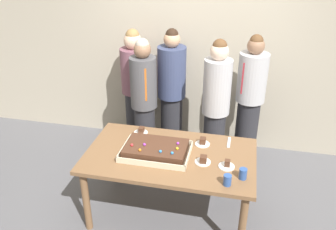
% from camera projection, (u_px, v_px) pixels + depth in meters
% --- Properties ---
extents(ground_plane, '(12.00, 12.00, 0.00)m').
position_uv_depth(ground_plane, '(170.00, 212.00, 3.81)').
color(ground_plane, '#5B5B60').
extents(interior_back_panel, '(8.00, 0.12, 3.00)m').
position_uv_depth(interior_back_panel, '(197.00, 35.00, 4.52)').
color(interior_back_panel, '#B2A893').
rests_on(interior_back_panel, ground_plane).
extents(party_table, '(1.65, 0.96, 0.73)m').
position_uv_depth(party_table, '(170.00, 161.00, 3.52)').
color(party_table, brown).
rests_on(party_table, ground_plane).
extents(sheet_cake, '(0.66, 0.45, 0.13)m').
position_uv_depth(sheet_cake, '(156.00, 150.00, 3.46)').
color(sheet_cake, beige).
rests_on(sheet_cake, party_table).
extents(plated_slice_near_left, '(0.15, 0.15, 0.07)m').
position_uv_depth(plated_slice_near_left, '(203.00, 142.00, 3.63)').
color(plated_slice_near_left, white).
rests_on(plated_slice_near_left, party_table).
extents(plated_slice_near_right, '(0.15, 0.15, 0.07)m').
position_uv_depth(plated_slice_near_right, '(203.00, 160.00, 3.34)').
color(plated_slice_near_right, white).
rests_on(plated_slice_near_right, party_table).
extents(plated_slice_far_left, '(0.15, 0.15, 0.07)m').
position_uv_depth(plated_slice_far_left, '(227.00, 165.00, 3.28)').
color(plated_slice_far_left, white).
rests_on(plated_slice_far_left, party_table).
extents(plated_slice_far_right, '(0.15, 0.15, 0.07)m').
position_uv_depth(plated_slice_far_right, '(141.00, 131.00, 3.83)').
color(plated_slice_far_right, white).
rests_on(plated_slice_far_right, party_table).
extents(drink_cup_nearest, '(0.07, 0.07, 0.10)m').
position_uv_depth(drink_cup_nearest, '(227.00, 180.00, 3.03)').
color(drink_cup_nearest, '#2D5199').
rests_on(drink_cup_nearest, party_table).
extents(drink_cup_middle, '(0.07, 0.07, 0.10)m').
position_uv_depth(drink_cup_middle, '(243.00, 174.00, 3.11)').
color(drink_cup_middle, '#2D5199').
rests_on(drink_cup_middle, party_table).
extents(cake_server_utensil, '(0.03, 0.20, 0.01)m').
position_uv_depth(cake_server_utensil, '(229.00, 142.00, 3.67)').
color(cake_server_utensil, silver).
rests_on(cake_server_utensil, party_table).
extents(person_serving_front, '(0.31, 0.31, 1.64)m').
position_uv_depth(person_serving_front, '(144.00, 103.00, 4.22)').
color(person_serving_front, '#28282D').
rests_on(person_serving_front, ground_plane).
extents(person_green_shirt_behind, '(0.31, 0.31, 1.67)m').
position_uv_depth(person_green_shirt_behind, '(216.00, 107.00, 4.08)').
color(person_green_shirt_behind, '#28282D').
rests_on(person_green_shirt_behind, ground_plane).
extents(person_striped_tie_right, '(0.34, 0.34, 1.68)m').
position_uv_depth(person_striped_tie_right, '(250.00, 102.00, 4.24)').
color(person_striped_tie_right, '#28282D').
rests_on(person_striped_tie_right, ground_plane).
extents(person_far_right_suit, '(0.34, 0.34, 1.64)m').
position_uv_depth(person_far_right_suit, '(135.00, 89.00, 4.60)').
color(person_far_right_suit, '#28282D').
rests_on(person_far_right_suit, ground_plane).
extents(person_left_edge_reaching, '(0.35, 0.35, 1.67)m').
position_uv_depth(person_left_edge_reaching, '(172.00, 92.00, 4.51)').
color(person_left_edge_reaching, '#28282D').
rests_on(person_left_edge_reaching, ground_plane).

